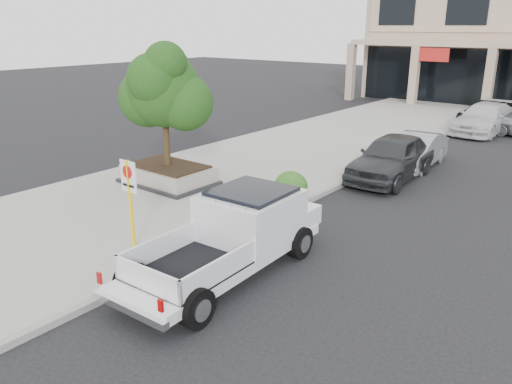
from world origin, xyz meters
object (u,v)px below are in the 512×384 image
Objects in this scene: pickup_truck at (224,239)px; curb_car_b at (416,151)px; planter_tree at (170,90)px; planter at (168,174)px; no_parking_sign at (130,193)px; curb_car_c at (485,118)px; curb_car_d at (486,114)px; curb_car_a at (392,157)px.

curb_car_b is (-0.16, 11.74, -0.23)m from pickup_truck.
pickup_truck is (5.84, -3.84, -2.51)m from planter_tree.
planter is 1.39× the size of no_parking_sign.
curb_car_c is 1.04× the size of curb_car_d.
pickup_truck is (2.49, 0.60, -0.73)m from no_parking_sign.
pickup_truck is 11.74m from curb_car_b.
curb_car_a is 0.95× the size of curb_car_d.
pickup_truck is 1.40× the size of curb_car_b.
curb_car_a reaches higher than curb_car_c.
no_parking_sign is 21.41m from curb_car_c.
curb_car_b is (5.68, 7.90, -2.74)m from planter_tree.
curb_car_c is at bearing 83.15° from no_parking_sign.
planter_tree reaches higher than curb_car_a.
curb_car_a reaches higher than curb_car_d.
no_parking_sign reaches higher than pickup_truck.
curb_car_d is (5.63, 18.86, 0.24)m from planter.
curb_car_a reaches higher than curb_car_b.
planter_tree is 0.82× the size of curb_car_a.
pickup_truck is 1.08× the size of curb_car_c.
planter_tree is 10.10m from curb_car_b.
planter_tree is 5.85m from no_parking_sign.
pickup_truck is at bearing -92.17° from curb_car_b.
curb_car_b is at bearing 86.06° from curb_car_a.
pickup_truck is 1.11× the size of curb_car_d.
curb_car_a is at bearing -92.54° from curb_car_d.
curb_car_c reaches higher than planter.
pickup_truck reaches higher than curb_car_d.
no_parking_sign reaches higher than curb_car_c.
pickup_truck is at bearing -90.34° from curb_car_a.
curb_car_d is at bearing 88.63° from curb_car_a.
curb_car_b is at bearing 79.33° from no_parking_sign.
no_parking_sign is at bearing -103.64° from curb_car_b.
planter is at bearing 146.02° from pickup_truck.
planter_tree reaches higher than pickup_truck.
curb_car_c is (5.91, 16.79, -2.64)m from planter_tree.
curb_car_a is at bearing -95.10° from curb_car_b.
no_parking_sign is (3.35, -4.44, -1.78)m from planter_tree.
curb_car_c is at bearing 70.38° from planter.
no_parking_sign reaches higher than curb_car_d.
curb_car_a is (2.24, 10.16, -0.80)m from no_parking_sign.
curb_car_d is (-0.10, 12.99, -0.12)m from curb_car_a.
curb_car_c is (0.23, 8.90, 0.10)m from curb_car_b.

